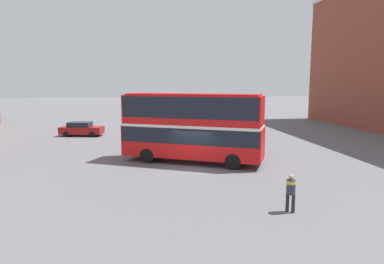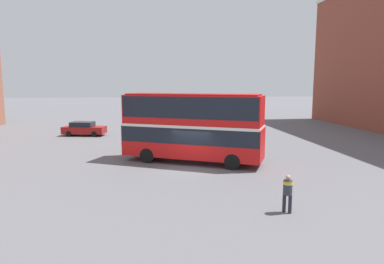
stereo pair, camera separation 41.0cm
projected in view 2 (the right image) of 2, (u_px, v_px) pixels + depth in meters
The scene contains 4 objects.
ground_plane at pixel (191, 168), 23.20m from camera, with size 240.00×240.00×0.00m, color #5B5B60.
double_decker_bus at pixel (192, 124), 24.52m from camera, with size 10.24×6.63×4.99m.
pedestrian_foreground at pixel (288, 190), 15.11m from camera, with size 0.60×0.60×1.73m.
parked_car_kerb_near at pixel (84, 129), 37.55m from camera, with size 4.79×2.61×1.54m.
Camera 2 is at (-2.48, -22.48, 5.73)m, focal length 32.00 mm.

